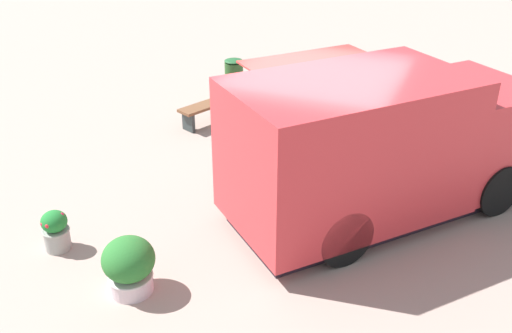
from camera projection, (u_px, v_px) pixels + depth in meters
ground_plane at (308, 204)px, 9.62m from camera, size 40.00×40.00×0.00m
food_truck at (381, 149)px, 8.92m from camera, size 4.81×5.15×2.35m
planter_flowering_near at (129, 265)px, 7.47m from camera, size 0.70×0.70×0.81m
planter_flowering_far at (56, 230)px, 8.36m from camera, size 0.40×0.40×0.63m
plaza_bench at (209, 109)px, 12.49m from camera, size 0.91×1.46×0.47m
trash_bin at (234, 78)px, 13.91m from camera, size 0.45×0.45×0.95m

